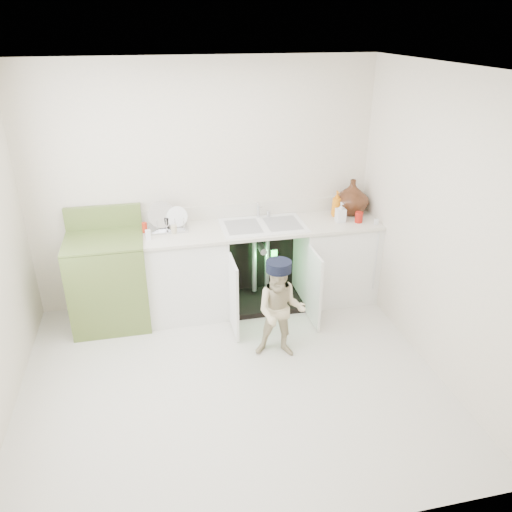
% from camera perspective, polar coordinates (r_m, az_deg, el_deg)
% --- Properties ---
extents(ground, '(3.50, 3.50, 0.00)m').
position_cam_1_polar(ground, '(4.40, -2.78, -13.93)').
color(ground, beige).
rests_on(ground, ground).
extents(room_shell, '(6.00, 5.50, 1.26)m').
position_cam_1_polar(room_shell, '(3.73, -3.17, 1.09)').
color(room_shell, beige).
rests_on(room_shell, ground).
extents(counter_run, '(2.44, 1.02, 1.27)m').
position_cam_1_polar(counter_run, '(5.24, 1.24, -0.63)').
color(counter_run, white).
rests_on(counter_run, ground).
extents(avocado_stove, '(0.73, 0.65, 1.14)m').
position_cam_1_polar(avocado_stove, '(5.12, -16.45, -2.60)').
color(avocado_stove, olive).
rests_on(avocado_stove, ground).
extents(repair_worker, '(0.53, 0.83, 0.94)m').
position_cam_1_polar(repair_worker, '(4.42, 2.82, -6.13)').
color(repair_worker, beige).
rests_on(repair_worker, ground).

